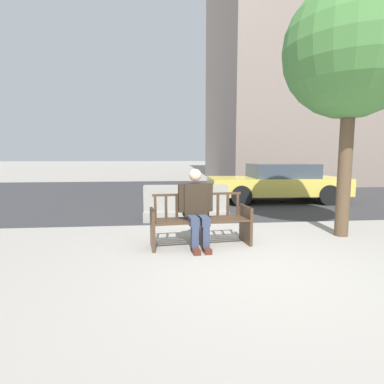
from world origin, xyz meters
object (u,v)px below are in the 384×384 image
at_px(jersey_barrier_centre, 186,206).
at_px(street_tree, 352,51).
at_px(car_taxi_near, 277,182).
at_px(street_bench, 200,222).
at_px(seated_person, 196,206).

distance_m(jersey_barrier_centre, street_tree, 4.56).
relative_size(street_tree, car_taxi_near, 1.03).
xyz_separation_m(street_bench, jersey_barrier_centre, (-0.08, 2.10, -0.06)).
bearing_deg(jersey_barrier_centre, street_tree, -31.39).
height_order(seated_person, jersey_barrier_centre, seated_person).
bearing_deg(street_bench, seated_person, -139.85).
xyz_separation_m(street_bench, street_tree, (2.79, 0.35, 3.02)).
height_order(seated_person, car_taxi_near, seated_person).
relative_size(street_bench, car_taxi_near, 0.38).
distance_m(street_tree, car_taxi_near, 5.24).
bearing_deg(seated_person, jersey_barrier_centre, 90.13).
relative_size(street_bench, jersey_barrier_centre, 0.86).
bearing_deg(car_taxi_near, seated_person, -124.38).
bearing_deg(street_tree, car_taxi_near, 84.26).
relative_size(seated_person, street_tree, 0.28).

